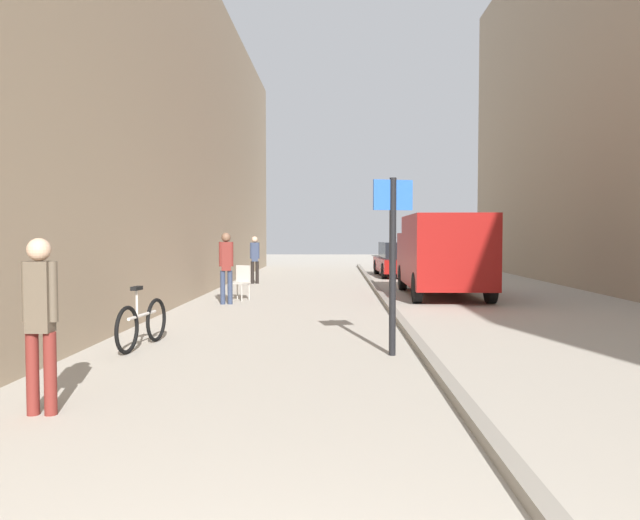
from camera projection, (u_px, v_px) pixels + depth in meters
The scene contains 11 objects.
ground_plane at pixel (323, 313), 13.45m from camera, with size 80.00×80.00×0.00m, color #A8A093.
building_facade_left at pixel (87, 96), 13.38m from camera, with size 3.42×40.00×9.78m, color gray.
kerb_strip at pixel (393, 311), 13.41m from camera, with size 0.16×40.00×0.12m, color gray.
pedestrian_main_foreground at pixel (226, 263), 15.10m from camera, with size 0.36×0.24×1.83m.
pedestrian_mid_block at pixel (40, 313), 5.81m from camera, with size 0.35×0.23×1.74m.
pedestrian_far_crossing at pixel (255, 256), 21.49m from camera, with size 0.34×0.23×1.71m.
delivery_van at pixel (442, 253), 17.09m from camera, with size 2.16×5.28×2.32m.
parked_car at pixel (399, 260), 25.33m from camera, with size 1.98×4.27×1.45m.
street_sign_post at pixel (393, 250), 8.67m from camera, with size 0.59×0.19×2.60m.
bicycle_leaning at pixel (142, 323), 9.33m from camera, with size 0.26×1.77×0.98m.
cafe_chair_near_window at pixel (241, 280), 16.10m from camera, with size 0.58×0.58×0.94m.
Camera 1 is at (0.27, -1.38, 1.77)m, focal length 33.39 mm.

